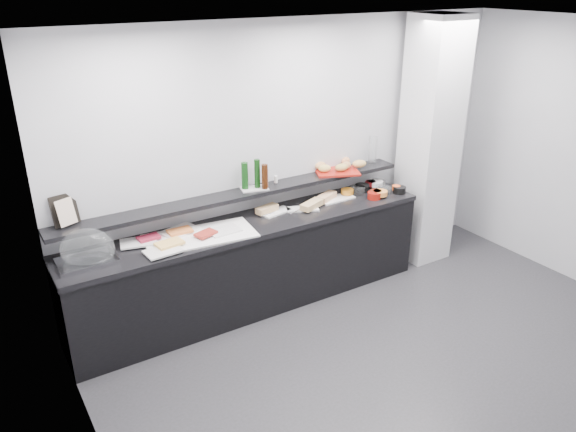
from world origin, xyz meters
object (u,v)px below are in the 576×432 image
framed_print (64,210)px  bread_tray (337,172)px  condiment_tray (254,188)px  carafe (373,150)px  cloche_base (87,261)px  sandwich_plate_mid (303,209)px

framed_print → bread_tray: framed_print is taller
condiment_tray → bread_tray: 0.97m
carafe → framed_print: bearing=178.9°
cloche_base → carafe: size_ratio=1.53×
condiment_tray → carafe: (1.48, 0.03, 0.14)m
framed_print → carafe: 3.20m
cloche_base → sandwich_plate_mid: (2.10, 0.02, -0.01)m
sandwich_plate_mid → carafe: size_ratio=1.05×
sandwich_plate_mid → carafe: (1.04, 0.20, 0.39)m
sandwich_plate_mid → carafe: 1.13m
framed_print → condiment_tray: (1.72, -0.09, -0.12)m
bread_tray → framed_print: bearing=-158.8°
sandwich_plate_mid → framed_print: (-2.16, 0.27, 0.37)m
framed_print → bread_tray: 2.69m
framed_print → condiment_tray: size_ratio=1.01×
cloche_base → carafe: 3.17m
bread_tray → carafe: carafe is taller
sandwich_plate_mid → bread_tray: (0.53, 0.15, 0.25)m
framed_print → condiment_tray: framed_print is taller
cloche_base → carafe: carafe is taller
sandwich_plate_mid → carafe: carafe is taller
cloche_base → condiment_tray: bearing=6.6°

